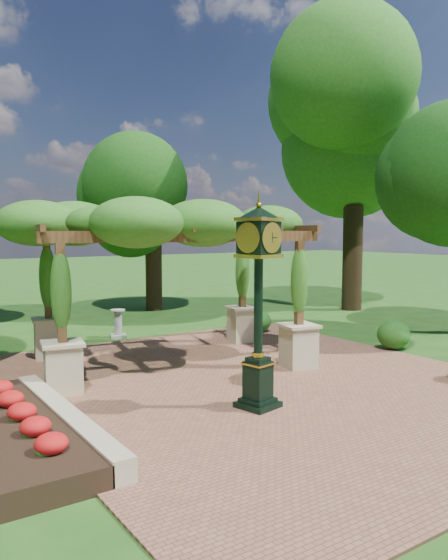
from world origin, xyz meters
TOP-DOWN VIEW (x-y plane):
  - ground at (0.00, 0.00)m, footprint 120.00×120.00m
  - brick_plaza at (0.00, 1.00)m, footprint 10.00×12.00m
  - border_wall at (-4.60, 0.50)m, footprint 0.35×5.00m
  - flower_bed at (-5.50, 0.50)m, footprint 1.50×5.00m
  - pedestal_clock at (-1.18, -0.40)m, footprint 0.92×0.92m
  - pergola at (-0.87, 3.70)m, footprint 7.18×5.28m
  - sundial at (-0.59, 7.67)m, footprint 0.62×0.62m
  - shrub_mid at (5.15, 1.51)m, footprint 1.17×1.17m
  - shrub_back at (3.60, 5.74)m, footprint 1.00×1.00m
  - tree_north at (3.09, 12.45)m, footprint 3.97×3.97m
  - tree_east_far at (10.20, 7.78)m, footprint 5.62×5.62m

SIDE VIEW (x-z plane):
  - ground at x=0.00m, z-range 0.00..0.00m
  - brick_plaza at x=0.00m, z-range 0.00..0.04m
  - flower_bed at x=-5.50m, z-range 0.00..0.36m
  - border_wall at x=-4.60m, z-range 0.00..0.40m
  - sundial at x=-0.59m, z-range -0.05..0.84m
  - shrub_back at x=3.60m, z-range 0.04..0.75m
  - shrub_mid at x=5.15m, z-range 0.04..0.86m
  - pedestal_clock at x=-1.18m, z-range 0.39..4.28m
  - pergola at x=-0.87m, z-range 1.31..5.40m
  - tree_north at x=3.09m, z-range 1.36..8.72m
  - tree_east_far at x=10.20m, z-range 2.16..13.70m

